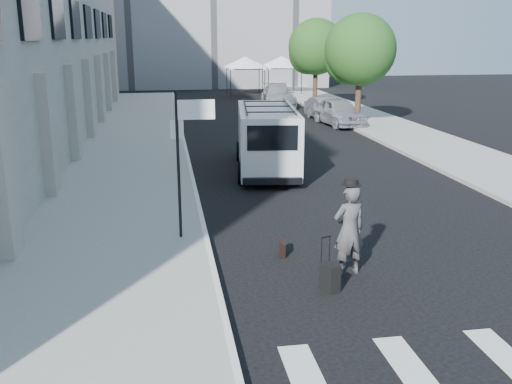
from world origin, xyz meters
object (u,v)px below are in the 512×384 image
object	(u,v)px
parked_car_a	(339,112)
parked_car_b	(327,109)
briefcase	(283,248)
cargo_van	(267,138)
businessman	(349,230)
suitcase	(330,277)
parked_car_c	(278,96)

from	to	relation	value
parked_car_a	parked_car_b	distance (m)	1.94
briefcase	cargo_van	size ratio (longest dim) A/B	0.07
businessman	briefcase	xyz separation A→B (m)	(-1.13, 1.24, -0.79)
suitcase	cargo_van	size ratio (longest dim) A/B	0.17
parked_car_a	parked_car_c	size ratio (longest dim) A/B	0.85
parked_car_c	parked_car_b	bearing A→B (deg)	-73.91
suitcase	parked_car_b	xyz separation A→B (m)	(6.46, 22.65, 0.38)
parked_car_a	parked_car_c	xyz separation A→B (m)	(-1.60, 9.20, 0.00)
parked_car_b	parked_car_c	size ratio (longest dim) A/B	0.77
cargo_van	parked_car_c	size ratio (longest dim) A/B	1.21
briefcase	parked_car_c	bearing A→B (deg)	89.22
businessman	cargo_van	distance (m)	9.75
parked_car_c	briefcase	bearing A→B (deg)	-96.50
briefcase	suitcase	xyz separation A→B (m)	(0.53, -1.99, 0.12)
suitcase	businessman	bearing A→B (deg)	30.26
parked_car_a	parked_car_b	world-z (taller)	parked_car_a
parked_car_c	businessman	bearing A→B (deg)	-93.88
suitcase	parked_car_b	size ratio (longest dim) A/B	0.27
briefcase	parked_car_a	bearing A→B (deg)	79.60
briefcase	parked_car_c	distance (m)	28.47
businessman	suitcase	bearing A→B (deg)	39.63
parked_car_a	briefcase	bearing A→B (deg)	-117.09
cargo_van	parked_car_a	world-z (taller)	cargo_van
cargo_van	parked_car_a	distance (m)	11.83
parked_car_a	parked_car_c	world-z (taller)	parked_car_c
parked_car_b	businessman	bearing A→B (deg)	-111.23
briefcase	parked_car_a	distance (m)	20.04
briefcase	suitcase	size ratio (longest dim) A/B	0.41
parked_car_a	suitcase	bearing A→B (deg)	-113.93
briefcase	parked_car_b	xyz separation A→B (m)	(6.98, 20.66, 0.49)
parked_car_b	cargo_van	bearing A→B (deg)	-121.81
parked_car_c	suitcase	bearing A→B (deg)	-94.80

